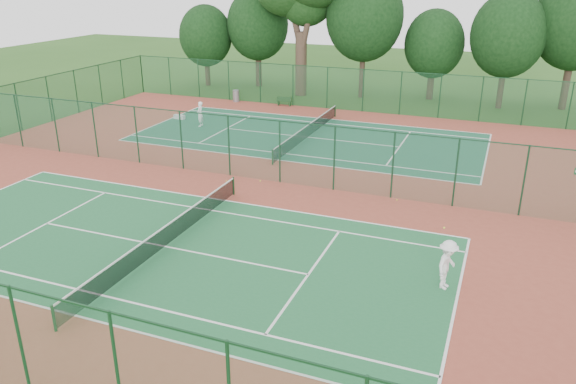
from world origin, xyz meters
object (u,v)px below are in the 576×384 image
Objects in this scene: player_near at (447,265)px; trash_bin at (236,96)px; bench at (284,101)px; player_far at (200,114)px; kit_bag at (179,117)px.

player_near is 1.86× the size of trash_bin.
player_near reaches higher than bench.
trash_bin is at bearing 178.80° from player_far.
player_far reaches higher than trash_bin.
player_far is 8.80m from trash_bin.
bench is (4.63, -0.04, -0.10)m from trash_bin.
player_far is 1.81× the size of trash_bin.
bench is at bearing 149.20° from player_far.
trash_bin reaches higher than bench.
player_far is 3.05m from kit_bag.
bench is at bearing 55.49° from kit_bag.
trash_bin is at bearing 84.41° from kit_bag.
bench is (3.27, 8.64, -0.53)m from player_far.
player_near is 1.03× the size of player_far.
player_near is 1.44× the size of bench.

